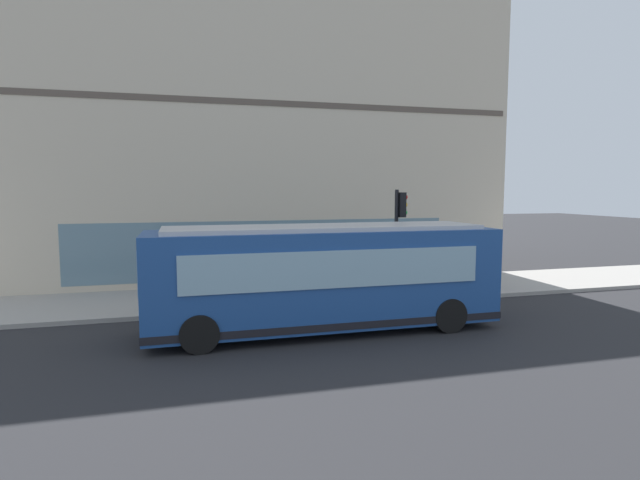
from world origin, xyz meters
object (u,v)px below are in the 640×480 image
Objects in this scene: traffic_light_near_corner at (399,223)px; fire_hydrant at (368,273)px; newspaper_vending_box at (187,283)px; city_bus_nearside at (324,278)px; pedestrian_near_building_entrance at (493,267)px; pedestrian_near_hydrant at (274,275)px; pedestrian_walking_along_curb at (321,271)px.

traffic_light_near_corner is 4.15m from fire_hydrant.
fire_hydrant is at bearing -83.34° from newspaper_vending_box.
traffic_light_near_corner is (3.07, -3.72, 1.34)m from city_bus_nearside.
pedestrian_near_building_entrance is 8.69m from pedestrian_near_hydrant.
traffic_light_near_corner is 2.41× the size of pedestrian_walking_along_curb.
pedestrian_walking_along_curb is at bearing -83.54° from pedestrian_near_hydrant.
traffic_light_near_corner is at bearing 93.79° from pedestrian_near_building_entrance.
city_bus_nearside is 6.81m from newspaper_vending_box.
newspaper_vending_box is (-0.89, 7.63, 0.09)m from fire_hydrant.
pedestrian_near_hydrant is (-2.61, 4.60, 0.52)m from fire_hydrant.
newspaper_vending_box is (2.50, 7.53, -2.29)m from traffic_light_near_corner.
city_bus_nearside reaches higher than pedestrian_walking_along_curb.
city_bus_nearside reaches higher than fire_hydrant.
traffic_light_near_corner is 2.50× the size of pedestrian_near_building_entrance.
city_bus_nearside is at bearing -168.60° from pedestrian_near_hydrant.
city_bus_nearside is at bearing -145.67° from newspaper_vending_box.
city_bus_nearside reaches higher than newspaper_vending_box.
pedestrian_near_building_entrance reaches higher than newspaper_vending_box.
traffic_light_near_corner reaches higher than pedestrian_walking_along_curb.
city_bus_nearside is at bearing 129.51° from traffic_light_near_corner.
pedestrian_near_hydrant is (0.51, 8.67, -0.02)m from pedestrian_near_building_entrance.
pedestrian_walking_along_curb is (0.21, -1.81, 0.06)m from pedestrian_near_hydrant.
fire_hydrant is 0.47× the size of pedestrian_near_building_entrance.
traffic_light_near_corner is 4.94m from pedestrian_near_hydrant.
newspaper_vending_box is at bearing 60.46° from pedestrian_near_hydrant.
pedestrian_walking_along_curb is at bearing 130.70° from fire_hydrant.
pedestrian_near_building_entrance is at bearing -100.76° from newspaper_vending_box.
city_bus_nearside is 6.14× the size of pedestrian_walking_along_curb.
traffic_light_near_corner is at bearing 178.27° from fire_hydrant.
newspaper_vending_box is at bearing 34.33° from city_bus_nearside.
traffic_light_near_corner is 4.38× the size of newspaper_vending_box.
newspaper_vending_box is at bearing 79.24° from pedestrian_near_building_entrance.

